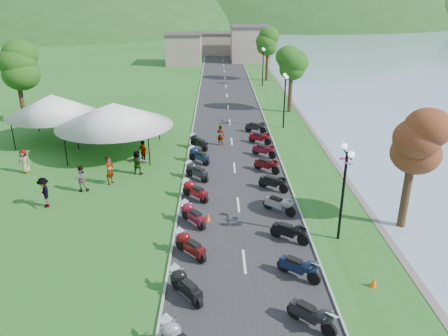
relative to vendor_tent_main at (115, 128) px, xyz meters
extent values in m
cube|color=#2B2B2E|center=(9.28, 8.37, -1.99)|extent=(7.00, 120.00, 0.02)
cube|color=gray|center=(7.28, 53.37, 0.50)|extent=(18.00, 16.00, 5.00)
imported|color=slate|center=(0.89, -6.32, -2.00)|extent=(0.76, 0.86, 1.94)
imported|color=slate|center=(-0.69, -7.46, -2.00)|extent=(0.94, 0.68, 1.74)
imported|color=slate|center=(-2.23, -9.66, -2.00)|extent=(1.02, 1.29, 1.85)
camera|label=1|loc=(8.02, -33.21, 9.91)|focal=35.00mm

